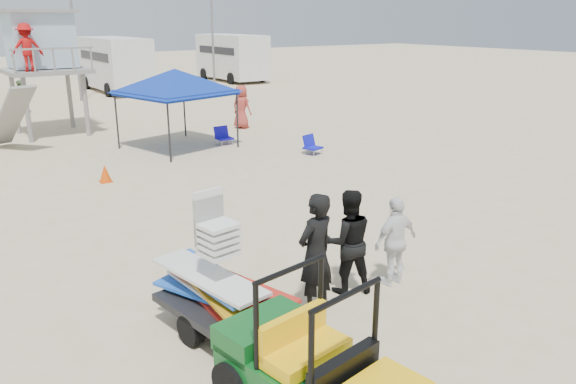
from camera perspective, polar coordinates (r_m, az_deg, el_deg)
ground at (r=8.54m, az=8.87°, el=-13.97°), size 140.00×140.00×0.00m
utility_cart at (r=6.44m, az=2.87°, el=-16.67°), size 1.48×2.44×1.74m
surf_trailer at (r=8.18m, az=-7.14°, el=-9.21°), size 1.46×2.30×1.89m
man_left at (r=8.59m, az=2.81°, el=-6.30°), size 0.78×0.59×1.93m
man_mid at (r=9.30m, az=6.07°, el=-5.01°), size 1.06×0.97×1.78m
man_right at (r=9.71m, az=10.86°, el=-4.91°), size 0.93×0.40×1.57m
lifeguard_tower at (r=23.80m, az=-23.93°, el=13.51°), size 2.96×2.96×4.60m
canopy_blue at (r=19.88m, az=-11.44°, el=11.76°), size 3.77×3.77×3.15m
cone_near at (r=16.47m, az=-18.09°, el=1.81°), size 0.34×0.34×0.50m
beach_chair_b at (r=18.99m, az=2.35°, el=4.83°), size 0.66×0.72×0.64m
beach_chair_c at (r=20.62m, az=-6.63°, el=5.73°), size 0.54×0.58×0.64m
rv_mid_right at (r=37.03m, az=-17.17°, el=12.51°), size 2.64×7.00×3.25m
rv_far_right at (r=41.95m, az=-5.74°, el=13.64°), size 2.64×6.60×3.25m
light_pole_left at (r=33.24m, az=-20.96°, el=15.50°), size 0.14×0.14×8.00m
light_pole_right at (r=37.83m, az=-7.72°, el=16.52°), size 0.14×0.14×8.00m
distant_beachgoers at (r=28.84m, az=-15.34°, el=9.60°), size 8.83×16.73×1.77m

